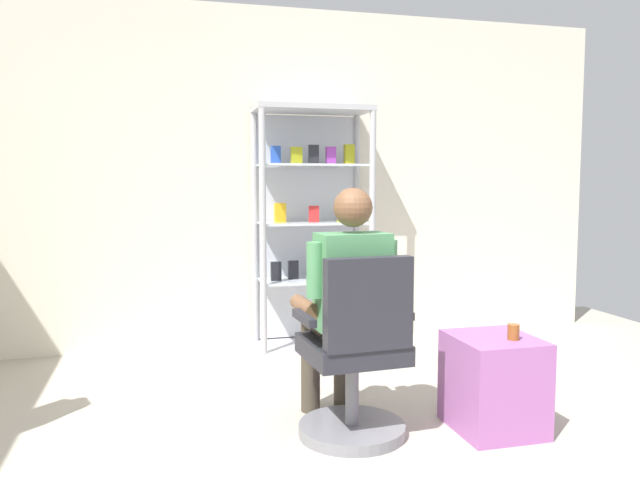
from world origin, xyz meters
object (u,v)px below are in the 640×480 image
object	(u,v)px
office_chair	(356,364)
tea_glass	(513,332)
seated_shopkeeper	(345,297)
display_cabinet_main	(311,227)
storage_crate	(493,383)

from	to	relation	value
office_chair	tea_glass	size ratio (longest dim) A/B	11.79
tea_glass	seated_shopkeeper	bearing A→B (deg)	160.19
office_chair	seated_shopkeeper	world-z (taller)	seated_shopkeeper
seated_shopkeeper	display_cabinet_main	bearing A→B (deg)	82.57
office_chair	tea_glass	xyz separation A→B (m)	(0.81, -0.13, 0.15)
seated_shopkeeper	storage_crate	world-z (taller)	seated_shopkeeper
office_chair	storage_crate	xyz separation A→B (m)	(0.75, -0.06, -0.14)
display_cabinet_main	seated_shopkeeper	distance (m)	1.71
storage_crate	office_chair	bearing A→B (deg)	175.66
office_chair	tea_glass	bearing A→B (deg)	-9.35
tea_glass	storage_crate	bearing A→B (deg)	129.09
seated_shopkeeper	tea_glass	world-z (taller)	seated_shopkeeper
office_chair	storage_crate	world-z (taller)	office_chair
seated_shopkeeper	storage_crate	distance (m)	0.92
display_cabinet_main	storage_crate	size ratio (longest dim) A/B	3.78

